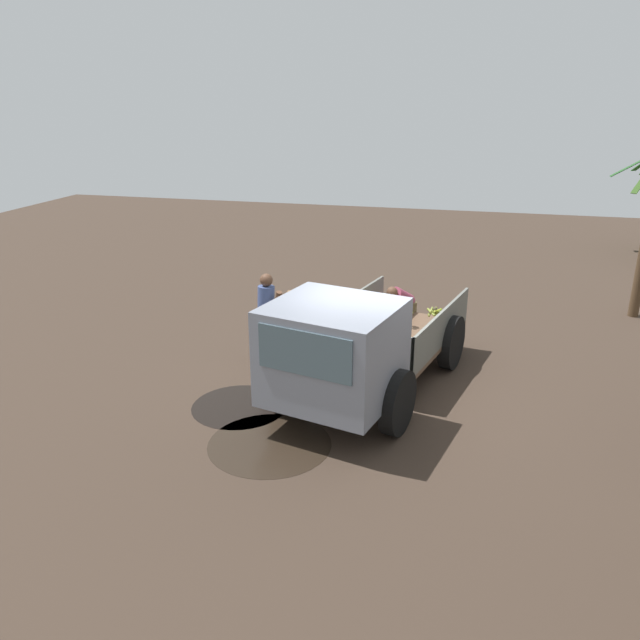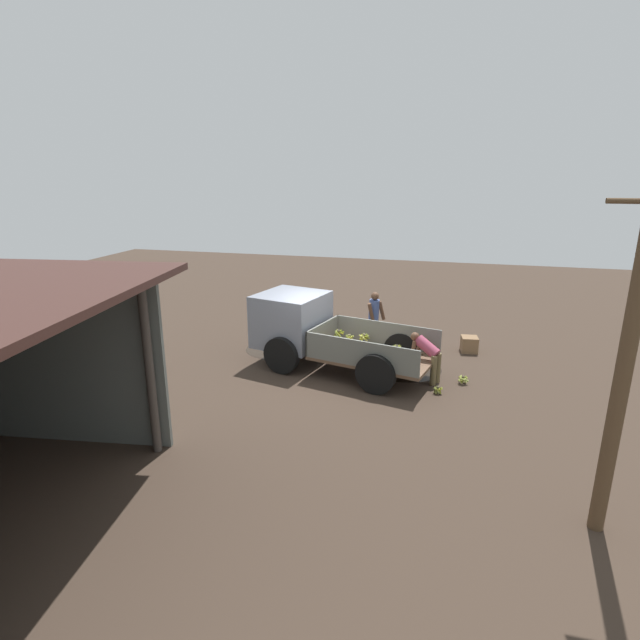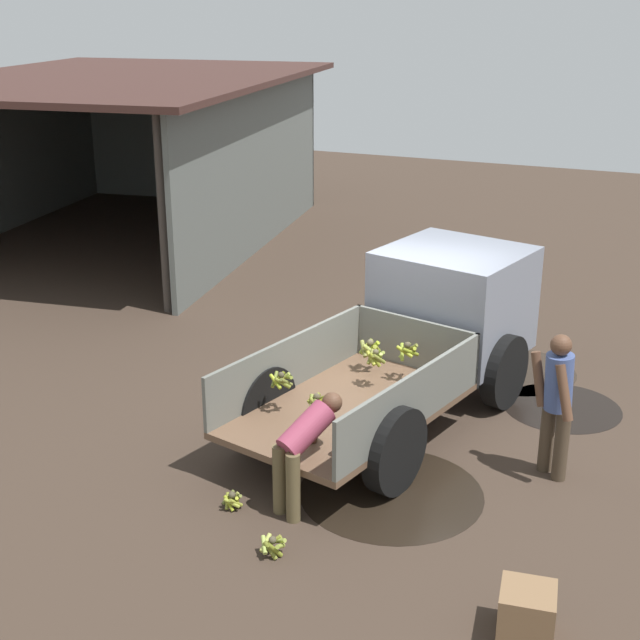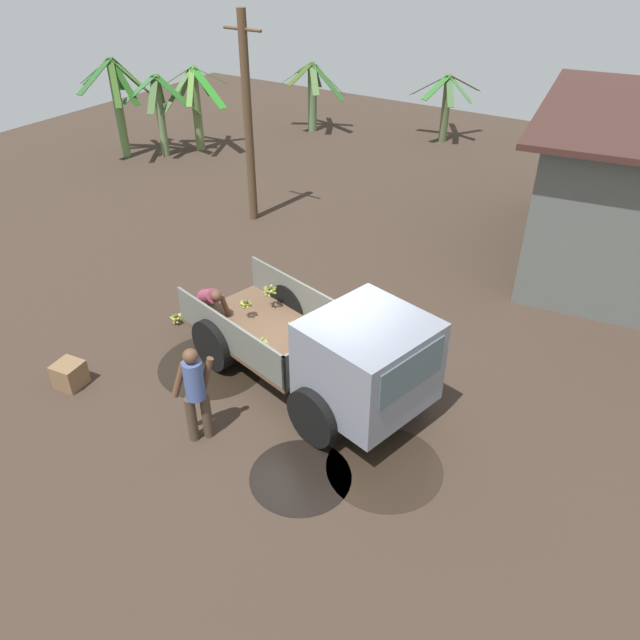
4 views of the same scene
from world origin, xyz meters
name	(u,v)px [view 1 (image 1 of 4)]	position (x,y,z in m)	size (l,w,h in m)	color
ground	(380,396)	(0.00, 0.00, 0.00)	(36.00, 36.00, 0.00)	#3B2D24
mud_patch_0	(358,348)	(-1.95, -0.73, 0.00)	(1.99, 1.99, 0.01)	black
mud_patch_1	(240,406)	(0.90, -2.10, 0.00)	(1.51, 1.51, 0.01)	black
mud_patch_2	(270,444)	(1.86, -1.27, 0.00)	(1.75, 1.75, 0.01)	black
cargo_truck	(348,350)	(0.62, -0.41, 1.02)	(5.01, 2.86, 1.90)	brown
person_foreground_visitor	(267,314)	(-0.90, -2.23, 0.93)	(0.57, 0.60, 1.68)	#47392A
person_worker_loading	(402,305)	(-2.58, 0.01, 0.73)	(0.82, 0.79, 1.20)	brown
banana_bunch_on_ground_0	(403,319)	(-3.47, -0.05, 0.12)	(0.26, 0.26, 0.21)	#4D4532
banana_bunch_on_ground_1	(436,333)	(-2.89, 0.70, 0.10)	(0.23, 0.23, 0.19)	#49422F
wooden_crate_0	(297,303)	(-3.67, -2.49, 0.23)	(0.46, 0.46, 0.45)	brown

